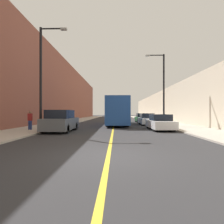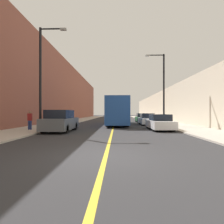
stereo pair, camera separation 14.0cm
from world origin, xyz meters
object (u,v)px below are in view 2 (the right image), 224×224
at_px(parked_suv_left, 61,121).
at_px(street_lamp_right, 162,86).
at_px(car_right_mid, 147,120).
at_px(street_lamp_left, 42,73).
at_px(pedestrian, 30,120).
at_px(bus, 117,111).
at_px(car_right_near, 160,123).
at_px(car_right_far, 142,118).

bearing_deg(parked_suv_left, street_lamp_right, 29.27).
distance_m(car_right_mid, street_lamp_left, 14.01).
bearing_deg(pedestrian, bus, 46.58).
xyz_separation_m(parked_suv_left, car_right_mid, (8.68, 8.24, -0.17)).
xyz_separation_m(car_right_near, street_lamp_right, (1.30, 4.04, 4.07)).
distance_m(street_lamp_left, street_lamp_right, 12.99).
xyz_separation_m(street_lamp_left, street_lamp_right, (11.31, 6.39, -0.07)).
xyz_separation_m(car_right_mid, pedestrian, (-11.52, -7.87, 0.28)).
bearing_deg(parked_suv_left, car_right_near, 10.30).
distance_m(car_right_near, car_right_far, 12.43).
height_order(parked_suv_left, car_right_mid, parked_suv_left).
bearing_deg(street_lamp_right, pedestrian, -157.79).
height_order(parked_suv_left, pedestrian, parked_suv_left).
xyz_separation_m(bus, car_right_near, (3.91, -6.90, -1.13)).
relative_size(bus, pedestrian, 7.14).
bearing_deg(car_right_far, bus, -126.11).
height_order(parked_suv_left, street_lamp_right, street_lamp_right).
height_order(car_right_mid, street_lamp_right, street_lamp_right).
bearing_deg(pedestrian, street_lamp_left, -35.18).
xyz_separation_m(car_right_mid, car_right_far, (0.19, 5.78, -0.00)).
relative_size(street_lamp_left, street_lamp_right, 1.02).
relative_size(parked_suv_left, pedestrian, 2.85).
relative_size(car_right_far, pedestrian, 2.87).
bearing_deg(street_lamp_left, pedestrian, 144.82).
bearing_deg(car_right_near, parked_suv_left, -169.70).
bearing_deg(bus, pedestrian, -133.42).
distance_m(street_lamp_right, pedestrian, 14.43).
distance_m(parked_suv_left, street_lamp_right, 12.16).
bearing_deg(pedestrian, street_lamp_right, 22.21).
relative_size(bus, street_lamp_left, 1.40).
bearing_deg(bus, car_right_far, 53.89).
xyz_separation_m(street_lamp_right, pedestrian, (-12.90, -5.27, -3.77)).
distance_m(car_right_mid, street_lamp_right, 5.01).
xyz_separation_m(car_right_near, street_lamp_left, (-10.01, -2.34, 4.14)).
bearing_deg(car_right_near, pedestrian, -173.99).
relative_size(bus, car_right_far, 2.49).
height_order(street_lamp_left, pedestrian, street_lamp_left).
bearing_deg(pedestrian, car_right_far, 49.36).
xyz_separation_m(bus, pedestrian, (-7.68, -8.12, -0.82)).
bearing_deg(car_right_far, street_lamp_left, -124.44).
distance_m(parked_suv_left, car_right_mid, 11.97).
bearing_deg(street_lamp_left, car_right_near, 13.17).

